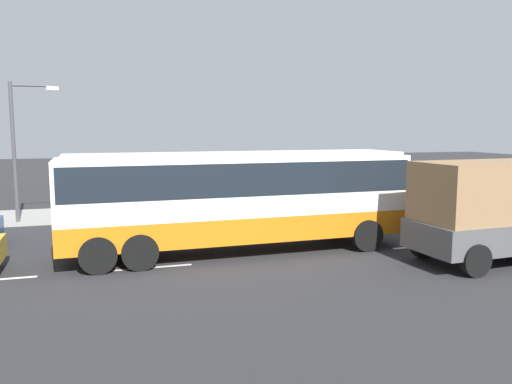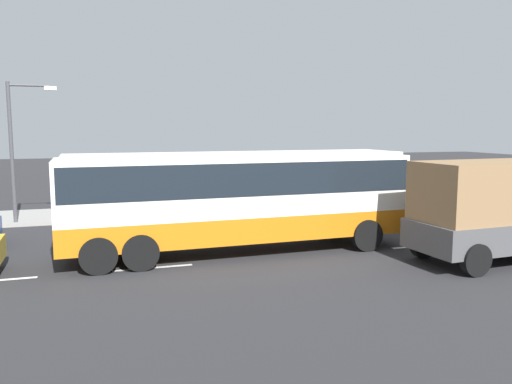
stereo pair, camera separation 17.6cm
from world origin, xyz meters
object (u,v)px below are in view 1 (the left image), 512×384
(street_lamp, at_px, (19,140))
(pedestrian_near_curb, at_px, (171,191))
(pedestrian_at_crossing, at_px, (270,187))
(coach_bus, at_px, (239,191))

(street_lamp, bearing_deg, pedestrian_near_curb, 12.10)
(pedestrian_near_curb, distance_m, pedestrian_at_crossing, 5.39)
(pedestrian_at_crossing, xyz_separation_m, street_lamp, (-12.03, -1.88, 2.66))
(coach_bus, xyz_separation_m, pedestrian_near_curb, (-1.08, 9.02, -1.01))
(coach_bus, xyz_separation_m, pedestrian_at_crossing, (4.29, 9.48, -1.08))
(pedestrian_at_crossing, bearing_deg, pedestrian_near_curb, 22.01)
(pedestrian_near_curb, bearing_deg, street_lamp, 50.11)
(pedestrian_near_curb, xyz_separation_m, pedestrian_at_crossing, (5.37, 0.46, -0.06))
(pedestrian_near_curb, relative_size, pedestrian_at_crossing, 1.06)
(coach_bus, distance_m, pedestrian_at_crossing, 10.46)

